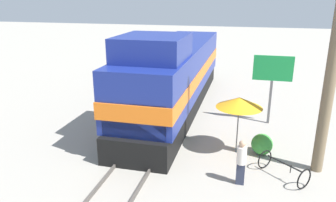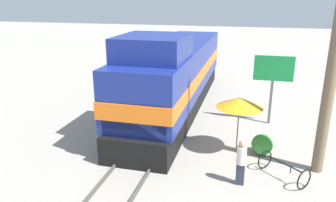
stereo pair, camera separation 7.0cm
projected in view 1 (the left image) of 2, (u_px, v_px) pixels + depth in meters
The scene contains 9 objects.
ground_plane at pixel (149, 145), 14.85m from camera, with size 120.00×120.00×0.00m, color gray.
rail_near at pixel (134, 142), 14.99m from camera, with size 0.08×33.18×0.15m, color #4C4742.
rail_far at pixel (165, 145), 14.66m from camera, with size 0.08×33.18×0.15m, color #4C4742.
locomotive at pixel (174, 76), 18.75m from camera, with size 3.12×15.33×4.84m.
vendor_umbrella at pixel (239, 102), 13.51m from camera, with size 1.93×1.93×2.48m.
billboard_sign at pixel (273, 73), 16.60m from camera, with size 1.97×0.12×3.60m.
shrub_cluster at pixel (262, 144), 13.91m from camera, with size 0.90×0.90×0.90m, color #388C38.
person_bystander at pixel (241, 161), 11.54m from camera, with size 0.34×0.34×1.70m.
bicycle at pixel (283, 168), 12.08m from camera, with size 1.83×1.77×0.76m.
Camera 1 is at (4.11, -12.89, 6.49)m, focal length 35.00 mm.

